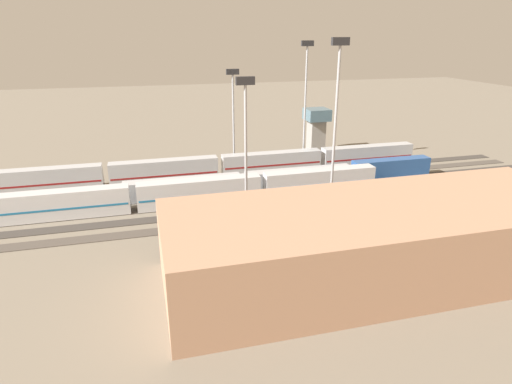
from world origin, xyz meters
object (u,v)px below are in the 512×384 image
(light_mast_0, at_px, (233,107))
(light_mast_2, at_px, (306,90))
(maintenance_shed, at_px, (382,240))
(control_tower, at_px, (316,127))
(train_on_track_0, at_px, (220,167))
(train_on_track_3, at_px, (200,192))
(light_mast_3, at_px, (246,136))
(train_on_track_2, at_px, (292,178))
(light_mast_1, at_px, (336,112))

(light_mast_0, relative_size, light_mast_2, 0.80)
(maintenance_shed, distance_m, control_tower, 63.04)
(train_on_track_0, height_order, light_mast_2, light_mast_2)
(light_mast_0, distance_m, light_mast_2, 17.18)
(light_mast_0, bearing_deg, control_tower, -155.04)
(train_on_track_3, distance_m, light_mast_2, 36.48)
(train_on_track_3, bearing_deg, light_mast_3, 113.03)
(train_on_track_3, bearing_deg, maintenance_shed, 122.98)
(train_on_track_2, height_order, light_mast_3, light_mast_3)
(train_on_track_0, xyz_separation_m, train_on_track_3, (6.54, 15.00, 0.01))
(control_tower, bearing_deg, light_mast_1, 70.93)
(train_on_track_0, xyz_separation_m, light_mast_1, (-14.21, 27.84, 16.33))
(light_mast_0, distance_m, light_mast_3, 32.40)
(light_mast_0, bearing_deg, light_mast_1, 107.96)
(train_on_track_2, distance_m, light_mast_3, 27.20)
(light_mast_1, bearing_deg, train_on_track_0, -62.95)
(light_mast_3, height_order, maintenance_shed, light_mast_3)
(light_mast_1, xyz_separation_m, light_mast_2, (-6.72, -30.93, -0.55))
(maintenance_shed, bearing_deg, light_mast_1, -92.37)
(train_on_track_0, relative_size, light_mast_2, 3.28)
(light_mast_0, distance_m, light_mast_1, 33.19)
(light_mast_3, distance_m, maintenance_shed, 25.04)
(train_on_track_0, height_order, light_mast_3, light_mast_3)
(light_mast_3, relative_size, control_tower, 2.09)
(train_on_track_2, height_order, light_mast_0, light_mast_0)
(light_mast_0, xyz_separation_m, light_mast_1, (-10.17, 31.37, 3.70))
(train_on_track_3, xyz_separation_m, light_mast_3, (-5.73, 13.49, 13.41))
(maintenance_shed, bearing_deg, train_on_track_0, -73.63)
(train_on_track_0, distance_m, light_mast_0, 13.73)
(light_mast_2, bearing_deg, control_tower, -123.99)
(train_on_track_3, distance_m, light_mast_1, 29.36)
(train_on_track_3, bearing_deg, control_tower, -139.72)
(train_on_track_0, bearing_deg, train_on_track_3, 66.43)
(light_mast_1, bearing_deg, maintenance_shed, 87.63)
(light_mast_0, height_order, light_mast_2, light_mast_2)
(train_on_track_3, bearing_deg, train_on_track_2, -165.99)
(light_mast_0, relative_size, light_mast_3, 0.94)
(light_mast_1, bearing_deg, train_on_track_3, -31.73)
(train_on_track_3, height_order, light_mast_1, light_mast_1)
(train_on_track_3, xyz_separation_m, maintenance_shed, (-20.01, 30.84, 2.37))
(train_on_track_0, height_order, train_on_track_2, train_on_track_0)
(train_on_track_3, distance_m, train_on_track_2, 20.66)
(train_on_track_2, bearing_deg, train_on_track_3, 14.01)
(control_tower, bearing_deg, train_on_track_0, 27.58)
(maintenance_shed, bearing_deg, light_mast_0, -79.20)
(train_on_track_2, height_order, light_mast_2, light_mast_2)
(train_on_track_3, relative_size, light_mast_3, 2.88)
(maintenance_shed, bearing_deg, train_on_track_3, -57.02)
(light_mast_0, xyz_separation_m, maintenance_shed, (-9.42, 49.38, -10.25))
(light_mast_3, height_order, control_tower, light_mast_3)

